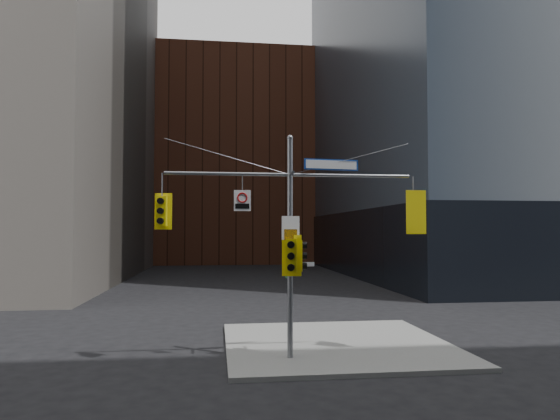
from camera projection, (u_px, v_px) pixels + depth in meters
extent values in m
plane|color=black|center=(301.00, 381.00, 13.89)|extent=(160.00, 160.00, 0.00)
cube|color=gray|center=(337.00, 344.00, 18.11)|extent=(8.00, 8.00, 0.15)
cube|color=black|center=(526.00, 243.00, 49.24)|extent=(36.40, 36.40, 6.00)
cube|color=brown|center=(234.00, 163.00, 71.97)|extent=(26.00, 20.00, 28.00)
cylinder|color=gray|center=(290.00, 249.00, 16.02)|extent=(0.18, 0.18, 7.20)
sphere|color=gray|center=(290.00, 138.00, 16.18)|extent=(0.20, 0.20, 0.20)
cylinder|color=gray|center=(228.00, 174.00, 15.88)|extent=(4.00, 0.11, 0.11)
cylinder|color=gray|center=(350.00, 176.00, 16.38)|extent=(4.00, 0.11, 0.11)
cylinder|color=gray|center=(292.00, 173.00, 15.78)|extent=(0.10, 0.70, 0.10)
cylinder|color=gray|center=(228.00, 157.00, 15.90)|extent=(4.00, 0.02, 1.12)
cylinder|color=gray|center=(350.00, 159.00, 16.40)|extent=(4.00, 0.02, 1.12)
cube|color=yellow|center=(162.00, 211.00, 15.57)|extent=(0.33, 0.26, 0.93)
cube|color=yellow|center=(163.00, 211.00, 15.73)|extent=(0.55, 0.12, 1.15)
cylinder|color=black|center=(160.00, 201.00, 15.40)|extent=(0.21, 0.17, 0.19)
cylinder|color=black|center=(161.00, 201.00, 15.47)|extent=(0.17, 0.04, 0.17)
cylinder|color=black|center=(160.00, 211.00, 15.39)|extent=(0.21, 0.17, 0.19)
cylinder|color=black|center=(161.00, 211.00, 15.46)|extent=(0.17, 0.04, 0.17)
cylinder|color=black|center=(160.00, 221.00, 15.38)|extent=(0.21, 0.17, 0.19)
cylinder|color=black|center=(161.00, 221.00, 15.45)|extent=(0.17, 0.04, 0.17)
cube|color=yellow|center=(413.00, 212.00, 16.60)|extent=(0.39, 0.29, 1.17)
cube|color=yellow|center=(416.00, 212.00, 16.40)|extent=(0.69, 0.09, 1.44)
cylinder|color=black|center=(410.00, 201.00, 16.83)|extent=(0.26, 0.19, 0.24)
cylinder|color=black|center=(411.00, 201.00, 16.74)|extent=(0.21, 0.04, 0.21)
cylinder|color=black|center=(410.00, 213.00, 16.81)|extent=(0.26, 0.19, 0.24)
cylinder|color=black|center=(412.00, 213.00, 16.73)|extent=(0.21, 0.04, 0.21)
cylinder|color=black|center=(410.00, 224.00, 16.80)|extent=(0.26, 0.19, 0.24)
cylinder|color=#0CE559|center=(412.00, 224.00, 16.71)|extent=(0.21, 0.04, 0.21)
cube|color=yellow|center=(299.00, 256.00, 16.05)|extent=(0.27, 0.35, 1.00)
cylinder|color=black|center=(305.00, 245.00, 16.06)|extent=(0.18, 0.23, 0.21)
cylinder|color=black|center=(302.00, 245.00, 16.06)|extent=(0.04, 0.18, 0.18)
cylinder|color=black|center=(305.00, 256.00, 16.05)|extent=(0.18, 0.23, 0.21)
cylinder|color=black|center=(302.00, 256.00, 16.05)|extent=(0.04, 0.18, 0.18)
cylinder|color=black|center=(305.00, 266.00, 16.03)|extent=(0.18, 0.23, 0.21)
cylinder|color=black|center=(302.00, 266.00, 16.03)|extent=(0.04, 0.18, 0.18)
cube|color=yellow|center=(291.00, 256.00, 15.74)|extent=(0.39, 0.31, 1.06)
cube|color=yellow|center=(292.00, 256.00, 15.92)|extent=(0.62, 0.17, 1.31)
cylinder|color=black|center=(291.00, 245.00, 15.55)|extent=(0.25, 0.20, 0.22)
cylinder|color=black|center=(291.00, 245.00, 15.63)|extent=(0.19, 0.06, 0.19)
cylinder|color=black|center=(291.00, 256.00, 15.54)|extent=(0.25, 0.20, 0.22)
cylinder|color=black|center=(291.00, 256.00, 15.62)|extent=(0.19, 0.06, 0.19)
cylinder|color=black|center=(291.00, 267.00, 15.52)|extent=(0.25, 0.20, 0.22)
cylinder|color=black|center=(291.00, 267.00, 15.60)|extent=(0.19, 0.06, 0.19)
cube|color=navy|center=(331.00, 165.00, 16.31)|extent=(1.85, 0.23, 0.36)
cube|color=silver|center=(332.00, 165.00, 16.29)|extent=(1.73, 0.19, 0.28)
cube|color=silver|center=(242.00, 201.00, 15.88)|extent=(0.54, 0.06, 0.67)
torus|color=#B20A0A|center=(242.00, 198.00, 15.86)|extent=(0.33, 0.06, 0.33)
cube|color=black|center=(242.00, 206.00, 15.85)|extent=(0.45, 0.03, 0.16)
cube|color=silver|center=(291.00, 228.00, 15.93)|extent=(0.58, 0.09, 0.76)
cube|color=#D88C00|center=(291.00, 235.00, 15.90)|extent=(0.42, 0.05, 0.34)
cube|color=silver|center=(304.00, 264.00, 16.06)|extent=(0.70, 0.12, 0.14)
cube|color=#145926|center=(288.00, 276.00, 16.43)|extent=(0.10, 0.74, 0.15)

